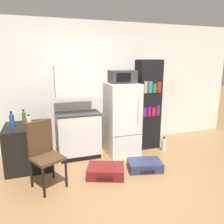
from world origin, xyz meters
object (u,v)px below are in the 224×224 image
(microwave, at_px, (122,77))
(suitcase_large_flat, at_px, (106,171))
(bottle_olive_oil, at_px, (24,118))
(bottle_milk_white, at_px, (29,121))
(water_bottle_front, at_px, (164,145))
(kitchen_hutch, at_px, (78,116))
(refrigerator, at_px, (122,119))
(side_table, at_px, (28,146))
(bottle_blue_soda, at_px, (12,121))
(bookshelf, at_px, (148,105))
(suitcase_small_flat, at_px, (145,165))
(chair, at_px, (44,149))

(microwave, bearing_deg, suitcase_large_flat, -126.04)
(bottle_olive_oil, relative_size, suitcase_large_flat, 0.37)
(bottle_milk_white, xyz_separation_m, water_bottle_front, (2.59, -0.11, -0.72))
(kitchen_hutch, xyz_separation_m, water_bottle_front, (1.72, -0.29, -0.68))
(refrigerator, distance_m, bottle_olive_oil, 1.81)
(bottle_milk_white, height_order, suitcase_large_flat, bottle_milk_white)
(side_table, distance_m, bottle_olive_oil, 0.51)
(kitchen_hutch, xyz_separation_m, bottle_blue_soda, (-1.12, -0.26, 0.07))
(bottle_milk_white, distance_m, suitcase_large_flat, 1.54)
(bottle_blue_soda, bearing_deg, bottle_olive_oil, 56.35)
(bookshelf, bearing_deg, water_bottle_front, -55.19)
(suitcase_large_flat, bearing_deg, suitcase_small_flat, 19.98)
(refrigerator, height_order, suitcase_large_flat, refrigerator)
(bottle_olive_oil, bearing_deg, bottle_blue_soda, -123.65)
(side_table, height_order, water_bottle_front, side_table)
(bottle_olive_oil, height_order, suitcase_large_flat, bottle_olive_oil)
(refrigerator, relative_size, water_bottle_front, 4.67)
(bottle_olive_oil, bearing_deg, suitcase_small_flat, -24.82)
(kitchen_hutch, relative_size, chair, 1.78)
(suitcase_small_flat, bearing_deg, microwave, 111.66)
(kitchen_hutch, relative_size, microwave, 3.70)
(bookshelf, distance_m, water_bottle_front, 0.90)
(chair, distance_m, suitcase_small_flat, 1.72)
(side_table, height_order, bottle_milk_white, bottle_milk_white)
(refrigerator, bearing_deg, kitchen_hutch, 173.40)
(side_table, distance_m, suitcase_small_flat, 2.06)
(water_bottle_front, bearing_deg, bookshelf, 124.81)
(refrigerator, distance_m, bottle_blue_soda, 1.99)
(refrigerator, height_order, water_bottle_front, refrigerator)
(suitcase_large_flat, distance_m, water_bottle_front, 1.57)
(microwave, relative_size, water_bottle_front, 1.58)
(microwave, bearing_deg, refrigerator, 72.73)
(refrigerator, height_order, bottle_olive_oil, refrigerator)
(kitchen_hutch, relative_size, refrigerator, 1.25)
(bottle_olive_oil, height_order, chair, bottle_olive_oil)
(side_table, xyz_separation_m, chair, (0.25, -0.70, 0.20))
(side_table, bearing_deg, suitcase_small_flat, -21.82)
(kitchen_hutch, relative_size, bookshelf, 0.95)
(side_table, height_order, bottle_olive_oil, bottle_olive_oil)
(refrigerator, relative_size, bottle_blue_soda, 4.88)
(side_table, relative_size, bottle_blue_soda, 2.61)
(microwave, relative_size, bookshelf, 0.26)
(side_table, bearing_deg, bottle_milk_white, -36.85)
(bookshelf, distance_m, bottle_olive_oil, 2.45)
(refrigerator, xyz_separation_m, bottle_milk_white, (-1.72, -0.08, 0.13))
(side_table, distance_m, kitchen_hutch, 1.02)
(kitchen_hutch, height_order, suitcase_large_flat, kitchen_hutch)
(bottle_milk_white, xyz_separation_m, suitcase_large_flat, (1.14, -0.71, -0.76))
(chair, height_order, water_bottle_front, chair)
(bottle_olive_oil, distance_m, suitcase_large_flat, 1.70)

